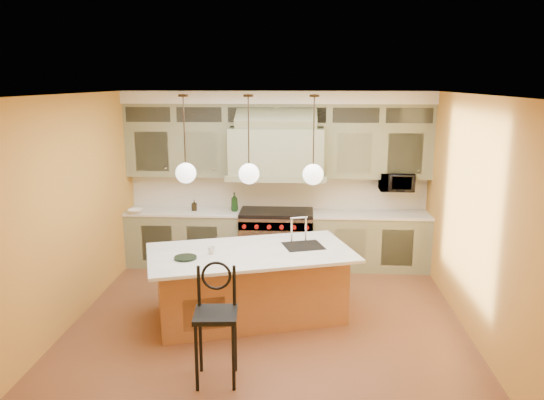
# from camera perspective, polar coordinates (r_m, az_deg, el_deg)

# --- Properties ---
(floor) EXTENTS (5.00, 5.00, 0.00)m
(floor) POSITION_cam_1_polar(r_m,az_deg,el_deg) (7.05, -0.48, -12.98)
(floor) COLOR brown
(floor) RESTS_ON ground
(ceiling) EXTENTS (5.00, 5.00, 0.00)m
(ceiling) POSITION_cam_1_polar(r_m,az_deg,el_deg) (6.36, -0.53, 11.30)
(ceiling) COLOR white
(ceiling) RESTS_ON wall_back
(wall_back) EXTENTS (5.00, 0.00, 5.00)m
(wall_back) POSITION_cam_1_polar(r_m,az_deg,el_deg) (9.00, 0.62, 2.42)
(wall_back) COLOR #C68B36
(wall_back) RESTS_ON ground
(wall_front) EXTENTS (5.00, 0.00, 5.00)m
(wall_front) POSITION_cam_1_polar(r_m,az_deg,el_deg) (4.19, -2.95, -9.87)
(wall_front) COLOR #C68B36
(wall_front) RESTS_ON ground
(wall_left) EXTENTS (0.00, 5.00, 5.00)m
(wall_left) POSITION_cam_1_polar(r_m,az_deg,el_deg) (7.17, -20.85, -1.08)
(wall_left) COLOR #C68B36
(wall_left) RESTS_ON ground
(wall_right) EXTENTS (0.00, 5.00, 5.00)m
(wall_right) POSITION_cam_1_polar(r_m,az_deg,el_deg) (6.85, 20.85, -1.70)
(wall_right) COLOR #C68B36
(wall_right) RESTS_ON ground
(back_cabinetry) EXTENTS (5.00, 0.77, 2.90)m
(back_cabinetry) POSITION_cam_1_polar(r_m,az_deg,el_deg) (8.74, 0.53, 1.98)
(back_cabinetry) COLOR gray
(back_cabinetry) RESTS_ON floor
(range) EXTENTS (1.20, 0.74, 0.96)m
(range) POSITION_cam_1_polar(r_m,az_deg,el_deg) (8.87, 0.48, -4.13)
(range) COLOR silver
(range) RESTS_ON floor
(kitchen_island) EXTENTS (2.88, 2.08, 1.35)m
(kitchen_island) POSITION_cam_1_polar(r_m,az_deg,el_deg) (7.03, -2.33, -8.88)
(kitchen_island) COLOR #9F6338
(kitchen_island) RESTS_ON floor
(counter_stool) EXTENTS (0.47, 0.47, 1.24)m
(counter_stool) POSITION_cam_1_polar(r_m,az_deg,el_deg) (5.57, -6.05, -12.25)
(counter_stool) COLOR black
(counter_stool) RESTS_ON floor
(microwave) EXTENTS (0.54, 0.37, 0.30)m
(microwave) POSITION_cam_1_polar(r_m,az_deg,el_deg) (8.87, 13.23, 1.93)
(microwave) COLOR black
(microwave) RESTS_ON back_cabinetry
(oil_bottle_a) EXTENTS (0.14, 0.14, 0.31)m
(oil_bottle_a) POSITION_cam_1_polar(r_m,az_deg,el_deg) (8.79, -4.06, -0.21)
(oil_bottle_a) COLOR #133314
(oil_bottle_a) RESTS_ON back_cabinetry
(oil_bottle_b) EXTENTS (0.09, 0.09, 0.18)m
(oil_bottle_b) POSITION_cam_1_polar(r_m,az_deg,el_deg) (8.92, -8.36, -0.55)
(oil_bottle_b) COLOR black
(oil_bottle_b) RESTS_ON back_cabinetry
(fruit_bowl) EXTENTS (0.28, 0.28, 0.06)m
(fruit_bowl) POSITION_cam_1_polar(r_m,az_deg,el_deg) (8.96, -14.45, -1.17)
(fruit_bowl) COLOR white
(fruit_bowl) RESTS_ON back_cabinetry
(cup) EXTENTS (0.11, 0.11, 0.09)m
(cup) POSITION_cam_1_polar(r_m,az_deg,el_deg) (6.75, -6.54, -5.40)
(cup) COLOR silver
(cup) RESTS_ON kitchen_island
(pendant_left) EXTENTS (0.26, 0.26, 1.11)m
(pendant_left) POSITION_cam_1_polar(r_m,az_deg,el_deg) (6.76, -9.26, 3.12)
(pendant_left) COLOR #2D2319
(pendant_left) RESTS_ON ceiling
(pendant_center) EXTENTS (0.26, 0.26, 1.11)m
(pendant_center) POSITION_cam_1_polar(r_m,az_deg,el_deg) (6.63, -2.50, 3.09)
(pendant_center) COLOR #2D2319
(pendant_center) RESTS_ON ceiling
(pendant_right) EXTENTS (0.26, 0.26, 1.11)m
(pendant_right) POSITION_cam_1_polar(r_m,az_deg,el_deg) (6.60, 4.44, 3.01)
(pendant_right) COLOR #2D2319
(pendant_right) RESTS_ON ceiling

